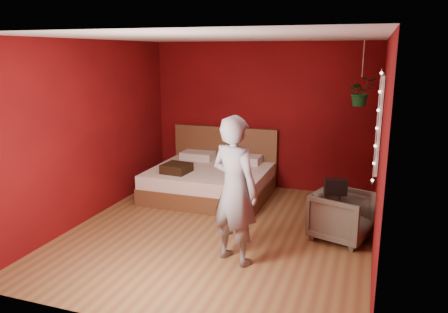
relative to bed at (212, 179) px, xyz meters
The scene contains 10 objects.
floor 1.63m from the bed, 65.38° to the right, with size 4.50×4.50×0.00m, color olive.
room_walls 2.13m from the bed, 65.38° to the right, with size 4.04×4.54×2.62m.
window 2.95m from the bed, 11.95° to the right, with size 0.05×0.97×1.27m.
fairy_lights 3.08m from the bed, 22.54° to the right, with size 0.04×0.04×1.45m.
bed is the anchor object (origin of this frame).
person 2.53m from the bed, 63.08° to the right, with size 0.64×0.42×1.75m, color slate.
armchair 2.55m from the bed, 27.03° to the right, with size 0.69×0.71×0.65m, color #5E5A4A.
handbag 2.55m from the bed, 30.23° to the right, with size 0.28×0.14×0.20m, color black.
throw_pillow 0.71m from the bed, 132.01° to the right, with size 0.41×0.41×0.15m, color black.
hanging_plant 2.83m from the bed, ahead, with size 0.49×0.46×0.97m.
Camera 1 is at (1.89, -5.29, 2.43)m, focal length 35.00 mm.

